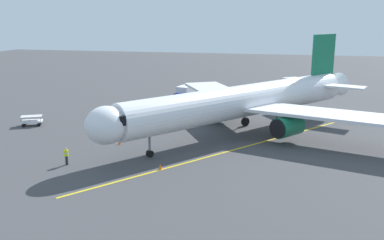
{
  "coord_description": "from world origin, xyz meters",
  "views": [
    {
      "loc": [
        -3.98,
        50.5,
        13.86
      ],
      "look_at": [
        5.55,
        8.08,
        3.0
      ],
      "focal_mm": 38.86,
      "sensor_mm": 36.0,
      "label": 1
    }
  ],
  "objects_px": {
    "safety_cone_nose_left": "(160,167)",
    "safety_cone_nose_right": "(120,142)",
    "airplane": "(246,101)",
    "box_truck_near_nose": "(185,93)",
    "ground_crew_marshaller": "(66,156)",
    "baggage_cart_portside": "(32,121)"
  },
  "relations": [
    {
      "from": "ground_crew_marshaller",
      "to": "safety_cone_nose_right",
      "type": "bearing_deg",
      "value": -108.36
    },
    {
      "from": "airplane",
      "to": "safety_cone_nose_right",
      "type": "distance_m",
      "value": 15.6
    },
    {
      "from": "airplane",
      "to": "ground_crew_marshaller",
      "type": "distance_m",
      "value": 21.72
    },
    {
      "from": "airplane",
      "to": "baggage_cart_portside",
      "type": "height_order",
      "value": "airplane"
    },
    {
      "from": "airplane",
      "to": "safety_cone_nose_right",
      "type": "relative_size",
      "value": 62.06
    },
    {
      "from": "ground_crew_marshaller",
      "to": "safety_cone_nose_right",
      "type": "distance_m",
      "value": 7.75
    },
    {
      "from": "box_truck_near_nose",
      "to": "baggage_cart_portside",
      "type": "bearing_deg",
      "value": 51.11
    },
    {
      "from": "ground_crew_marshaller",
      "to": "box_truck_near_nose",
      "type": "bearing_deg",
      "value": -96.96
    },
    {
      "from": "safety_cone_nose_right",
      "to": "baggage_cart_portside",
      "type": "bearing_deg",
      "value": -19.83
    },
    {
      "from": "baggage_cart_portside",
      "to": "safety_cone_nose_right",
      "type": "height_order",
      "value": "baggage_cart_portside"
    },
    {
      "from": "safety_cone_nose_left",
      "to": "safety_cone_nose_right",
      "type": "height_order",
      "value": "same"
    },
    {
      "from": "airplane",
      "to": "ground_crew_marshaller",
      "type": "xyz_separation_m",
      "value": [
        15.65,
        14.74,
        -3.12
      ]
    },
    {
      "from": "box_truck_near_nose",
      "to": "safety_cone_nose_right",
      "type": "xyz_separation_m",
      "value": [
        1.5,
        24.86,
        -1.11
      ]
    },
    {
      "from": "safety_cone_nose_left",
      "to": "safety_cone_nose_right",
      "type": "bearing_deg",
      "value": -44.51
    },
    {
      "from": "baggage_cart_portside",
      "to": "safety_cone_nose_right",
      "type": "xyz_separation_m",
      "value": [
        -14.37,
        5.18,
        -0.38
      ]
    },
    {
      "from": "baggage_cart_portside",
      "to": "safety_cone_nose_left",
      "type": "distance_m",
      "value": 24.17
    },
    {
      "from": "airplane",
      "to": "safety_cone_nose_left",
      "type": "height_order",
      "value": "airplane"
    },
    {
      "from": "airplane",
      "to": "box_truck_near_nose",
      "type": "height_order",
      "value": "airplane"
    },
    {
      "from": "airplane",
      "to": "ground_crew_marshaller",
      "type": "relative_size",
      "value": 19.96
    },
    {
      "from": "ground_crew_marshaller",
      "to": "safety_cone_nose_left",
      "type": "distance_m",
      "value": 9.2
    },
    {
      "from": "box_truck_near_nose",
      "to": "safety_cone_nose_right",
      "type": "relative_size",
      "value": 8.98
    },
    {
      "from": "baggage_cart_portside",
      "to": "safety_cone_nose_right",
      "type": "relative_size",
      "value": 5.36
    }
  ]
}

